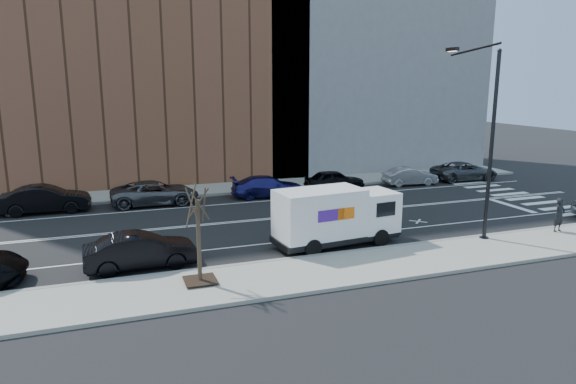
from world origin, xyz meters
TOP-DOWN VIEW (x-y plane):
  - ground at (0.00, 0.00)m, footprint 120.00×120.00m
  - sidewalk_near at (0.00, -8.80)m, footprint 44.00×3.60m
  - sidewalk_far at (0.00, 8.80)m, footprint 44.00×3.60m
  - curb_near at (0.00, -7.00)m, footprint 44.00×0.25m
  - curb_far at (0.00, 7.00)m, footprint 44.00×0.25m
  - crosswalk at (16.00, 0.00)m, footprint 3.00×14.00m
  - road_markings at (0.00, 0.00)m, footprint 40.00×8.60m
  - bldg_brick at (-8.00, 15.60)m, footprint 26.00×10.00m
  - bldg_concrete at (12.00, 15.60)m, footprint 20.00×10.00m
  - streetlight at (7.00, -6.91)m, footprint 0.44×4.02m
  - street_tree at (-7.00, -8.40)m, footprint 1.20×1.20m
  - fedex_van at (-0.09, -5.60)m, footprint 6.22×2.67m
  - far_parked_b at (-13.60, 5.73)m, footprint 4.98×1.79m
  - far_parked_c at (-7.35, 5.71)m, footprint 5.47×2.63m
  - far_parked_d at (-0.00, 5.50)m, footprint 5.01×2.34m
  - far_parked_e at (5.13, 5.95)m, footprint 4.39×2.03m
  - far_parked_f at (11.20, 5.71)m, footprint 4.15×1.72m
  - far_parked_g at (16.35, 6.04)m, footprint 5.34×2.75m
  - driving_sedan at (2.44, -2.20)m, footprint 4.18×1.72m
  - near_parked_rear_a at (-8.95, -5.70)m, footprint 4.61×1.81m
  - pedestrian at (11.28, -7.74)m, footprint 0.67×0.48m

SIDE VIEW (x-z plane):
  - ground at x=0.00m, z-range 0.00..0.00m
  - crosswalk at x=16.00m, z-range 0.00..0.01m
  - road_markings at x=0.00m, z-range 0.00..0.01m
  - sidewalk_near at x=0.00m, z-range 0.00..0.15m
  - sidewalk_far at x=0.00m, z-range 0.00..0.15m
  - curb_near at x=0.00m, z-range 0.00..0.17m
  - curb_far at x=0.00m, z-range 0.00..0.17m
  - far_parked_f at x=11.20m, z-range 0.00..1.34m
  - driving_sedan at x=2.44m, z-range 0.00..1.35m
  - far_parked_d at x=0.00m, z-range 0.00..1.42m
  - far_parked_g at x=16.35m, z-range 0.00..1.44m
  - far_parked_e at x=5.13m, z-range 0.00..1.46m
  - near_parked_rear_a at x=-8.95m, z-range 0.00..1.50m
  - far_parked_c at x=-7.35m, z-range 0.00..1.50m
  - far_parked_b at x=-13.60m, z-range 0.00..1.63m
  - pedestrian at x=11.28m, z-range 0.15..1.87m
  - fedex_van at x=-0.09m, z-range 0.07..2.83m
  - street_tree at x=-7.00m, z-range -0.42..3.33m
  - streetlight at x=7.00m, z-range 0.41..9.75m
  - bldg_brick at x=-8.00m, z-range 0.00..22.00m
  - bldg_concrete at x=12.00m, z-range 0.00..26.00m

